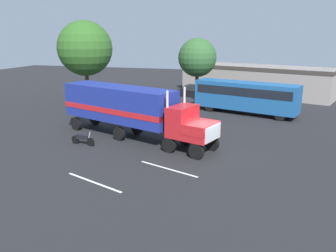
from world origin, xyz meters
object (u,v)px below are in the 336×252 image
(motorcycle, at_px, (83,139))
(person_bystander, at_px, (180,127))
(semi_truck, at_px, (129,108))
(parked_bus, at_px, (246,95))
(tree_left, at_px, (197,58))
(tree_center, at_px, (85,48))

(motorcycle, bearing_deg, person_bystander, 29.87)
(semi_truck, xyz_separation_m, parked_bus, (8.65, 11.60, -0.46))
(tree_left, distance_m, tree_center, 13.97)
(person_bystander, distance_m, tree_left, 17.64)
(semi_truck, distance_m, parked_bus, 14.48)
(motorcycle, xyz_separation_m, tree_center, (-6.62, 12.75, 6.30))
(parked_bus, xyz_separation_m, tree_center, (-17.96, -1.72, 4.72))
(person_bystander, height_order, tree_left, tree_left)
(semi_truck, xyz_separation_m, tree_left, (2.05, 17.93, 2.94))
(semi_truck, xyz_separation_m, motorcycle, (-2.68, -2.86, -2.04))
(person_bystander, relative_size, tree_center, 0.16)
(person_bystander, xyz_separation_m, tree_center, (-13.37, 8.87, 5.89))
(parked_bus, distance_m, tree_center, 18.65)
(semi_truck, relative_size, parked_bus, 1.26)
(tree_left, bearing_deg, semi_truck, -96.51)
(semi_truck, bearing_deg, parked_bus, 53.29)
(motorcycle, bearing_deg, semi_truck, 46.85)
(semi_truck, distance_m, person_bystander, 4.49)
(parked_bus, relative_size, motorcycle, 5.35)
(person_bystander, height_order, motorcycle, person_bystander)
(parked_bus, bearing_deg, semi_truck, -126.71)
(parked_bus, bearing_deg, tree_center, -174.54)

